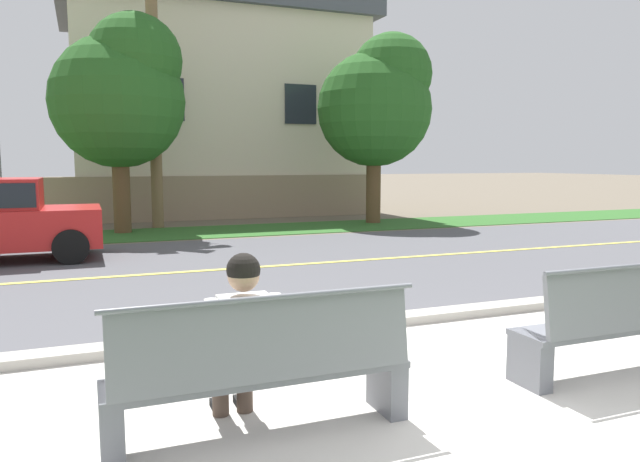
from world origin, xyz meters
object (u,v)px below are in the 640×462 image
(bench_left, at_px, (263,371))
(shade_tree_left, at_px, (379,101))
(seated_person_white, at_px, (241,335))
(bench_right, at_px, (625,323))
(shade_tree_far_left, at_px, (122,92))

(bench_left, relative_size, shade_tree_left, 0.37)
(seated_person_white, bearing_deg, shade_tree_left, 59.13)
(bench_right, distance_m, seated_person_white, 3.35)
(bench_left, height_order, seated_person_white, seated_person_white)
(shade_tree_far_left, relative_size, shade_tree_left, 0.99)
(bench_right, height_order, shade_tree_far_left, shade_tree_far_left)
(bench_left, relative_size, shade_tree_far_left, 0.37)
(bench_right, bearing_deg, shade_tree_left, 72.23)
(shade_tree_far_left, distance_m, shade_tree_left, 7.23)
(bench_left, bearing_deg, bench_right, 0.00)
(bench_left, height_order, shade_tree_far_left, shade_tree_far_left)
(seated_person_white, bearing_deg, bench_left, -58.72)
(bench_right, distance_m, shade_tree_left, 13.42)
(shade_tree_far_left, bearing_deg, bench_right, -75.44)
(bench_left, xyz_separation_m, seated_person_white, (-0.11, 0.17, 0.21))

